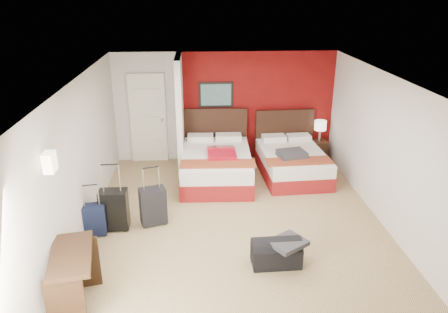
{
  "coord_description": "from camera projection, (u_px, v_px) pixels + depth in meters",
  "views": [
    {
      "loc": [
        -0.65,
        -6.24,
        3.81
      ],
      "look_at": [
        -0.18,
        0.8,
        1.0
      ],
      "focal_mm": 34.28,
      "sensor_mm": 36.0,
      "label": 1
    }
  ],
  "objects": [
    {
      "name": "ground",
      "position": [
        238.0,
        228.0,
        7.24
      ],
      "size": [
        6.5,
        6.5,
        0.0
      ],
      "primitive_type": "plane",
      "color": "tan",
      "rests_on": "ground"
    },
    {
      "name": "room_walls",
      "position": [
        157.0,
        133.0,
        8.0
      ],
      "size": [
        5.02,
        6.52,
        2.5
      ],
      "color": "silver",
      "rests_on": "ground"
    },
    {
      "name": "red_accent_panel",
      "position": [
        257.0,
        106.0,
        9.82
      ],
      "size": [
        3.5,
        0.04,
        2.5
      ],
      "primitive_type": "cube",
      "color": "maroon",
      "rests_on": "ground"
    },
    {
      "name": "partition_wall",
      "position": [
        180.0,
        115.0,
        9.13
      ],
      "size": [
        0.12,
        1.2,
        2.5
      ],
      "primitive_type": "cube",
      "color": "silver",
      "rests_on": "ground"
    },
    {
      "name": "entry_door",
      "position": [
        148.0,
        118.0,
        9.72
      ],
      "size": [
        0.82,
        0.06,
        2.05
      ],
      "primitive_type": "cube",
      "color": "silver",
      "rests_on": "ground"
    },
    {
      "name": "bed_left",
      "position": [
        216.0,
        166.0,
        8.95
      ],
      "size": [
        1.5,
        2.09,
        0.61
      ],
      "primitive_type": "cube",
      "rotation": [
        0.0,
        0.0,
        -0.04
      ],
      "color": "silver",
      "rests_on": "ground"
    },
    {
      "name": "bed_right",
      "position": [
        292.0,
        164.0,
        9.16
      ],
      "size": [
        1.39,
        1.91,
        0.55
      ],
      "primitive_type": "cube",
      "rotation": [
        0.0,
        0.0,
        0.05
      ],
      "color": "silver",
      "rests_on": "ground"
    },
    {
      "name": "red_suitcase_open",
      "position": [
        221.0,
        152.0,
        8.73
      ],
      "size": [
        0.57,
        0.78,
        0.1
      ],
      "primitive_type": "cube",
      "rotation": [
        0.0,
        0.0,
        -0.0
      ],
      "color": "maroon",
      "rests_on": "bed_left"
    },
    {
      "name": "jacket_bundle",
      "position": [
        292.0,
        154.0,
        8.75
      ],
      "size": [
        0.62,
        0.53,
        0.13
      ],
      "primitive_type": "cube",
      "rotation": [
        0.0,
        0.0,
        0.2
      ],
      "color": "#3C3D42",
      "rests_on": "bed_right"
    },
    {
      "name": "nightstand",
      "position": [
        318.0,
        151.0,
        9.95
      ],
      "size": [
        0.36,
        0.36,
        0.5
      ],
      "primitive_type": "cube",
      "rotation": [
        0.0,
        0.0,
        0.01
      ],
      "color": "black",
      "rests_on": "ground"
    },
    {
      "name": "table_lamp",
      "position": [
        320.0,
        131.0,
        9.77
      ],
      "size": [
        0.31,
        0.31,
        0.48
      ],
      "primitive_type": "cylinder",
      "rotation": [
        0.0,
        0.0,
        -0.17
      ],
      "color": "silver",
      "rests_on": "nightstand"
    },
    {
      "name": "suitcase_black",
      "position": [
        114.0,
        211.0,
        7.1
      ],
      "size": [
        0.46,
        0.29,
        0.68
      ],
      "primitive_type": "cube",
      "rotation": [
        0.0,
        0.0,
        -0.0
      ],
      "color": "black",
      "rests_on": "ground"
    },
    {
      "name": "suitcase_charcoal",
      "position": [
        153.0,
        207.0,
        7.26
      ],
      "size": [
        0.49,
        0.38,
        0.64
      ],
      "primitive_type": "cube",
      "rotation": [
        0.0,
        0.0,
        0.3
      ],
      "color": "black",
      "rests_on": "ground"
    },
    {
      "name": "suitcase_navy",
      "position": [
        94.0,
        221.0,
        6.96
      ],
      "size": [
        0.4,
        0.28,
        0.52
      ],
      "primitive_type": "cube",
      "rotation": [
        0.0,
        0.0,
        0.16
      ],
      "color": "black",
      "rests_on": "ground"
    },
    {
      "name": "duffel_bag",
      "position": [
        276.0,
        254.0,
        6.24
      ],
      "size": [
        0.72,
        0.4,
        0.36
      ],
      "primitive_type": "cube",
      "rotation": [
        0.0,
        0.0,
        0.02
      ],
      "color": "black",
      "rests_on": "ground"
    },
    {
      "name": "jacket_draped",
      "position": [
        288.0,
        243.0,
        6.13
      ],
      "size": [
        0.64,
        0.62,
        0.07
      ],
      "primitive_type": "cube",
      "rotation": [
        0.0,
        0.0,
        0.58
      ],
      "color": "#35353A",
      "rests_on": "duffel_bag"
    },
    {
      "name": "desk",
      "position": [
        75.0,
        281.0,
        5.32
      ],
      "size": [
        0.66,
        1.05,
        0.81
      ],
      "primitive_type": "cube",
      "rotation": [
        0.0,
        0.0,
        0.19
      ],
      "color": "black",
      "rests_on": "ground"
    }
  ]
}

